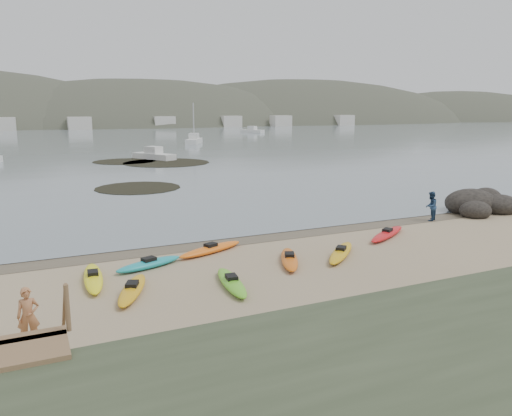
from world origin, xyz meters
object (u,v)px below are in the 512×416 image
person_east (431,206)px  rock_cluster (480,208)px  person_west (28,316)px  stairs (31,359)px

person_east → rock_cluster: bearing=157.9°
person_west → person_east: (22.04, 7.37, 0.05)m
stairs → rock_cluster: 29.28m
person_east → rock_cluster: person_east is taller
stairs → person_west: 3.17m
person_west → rock_cluster: (27.03, 8.13, -0.60)m
stairs → person_east: (22.01, 10.53, -0.17)m
person_west → person_east: person_east is taller
person_east → rock_cluster: (4.99, 0.76, -0.64)m
rock_cluster → stairs: bearing=-157.3°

